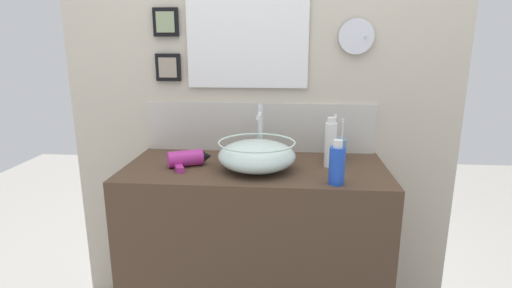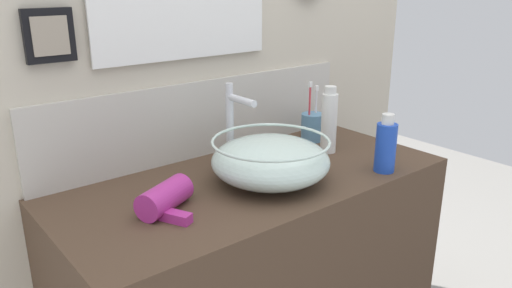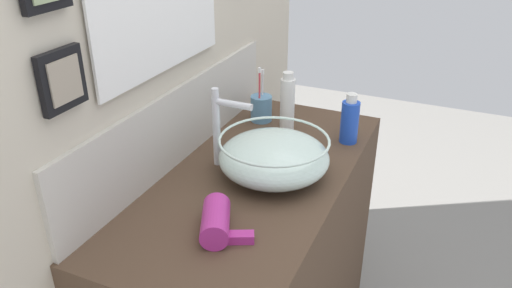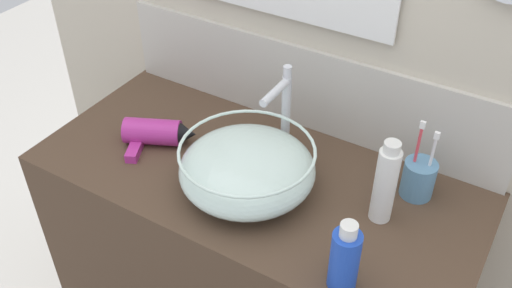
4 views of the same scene
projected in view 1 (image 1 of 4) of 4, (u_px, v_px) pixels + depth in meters
name	position (u px, v px, depth m)	size (l,w,h in m)	color
vanity_counter	(255.00, 255.00, 1.85)	(1.14, 0.52, 0.86)	#4C3828
back_panel	(260.00, 89.00, 1.95)	(1.91, 0.10, 2.33)	beige
glass_bowl_sink	(257.00, 155.00, 1.67)	(0.33, 0.33, 0.13)	silver
faucet	(260.00, 128.00, 1.82)	(0.02, 0.13, 0.25)	silver
hair_drier	(188.00, 159.00, 1.73)	(0.20, 0.19, 0.07)	#B22D8C
toothbrush_cup	(338.00, 149.00, 1.84)	(0.08, 0.08, 0.21)	#598CB2
spray_bottle	(337.00, 165.00, 1.50)	(0.06, 0.06, 0.17)	blue
shampoo_bottle	(331.00, 143.00, 1.71)	(0.05, 0.05, 0.22)	white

